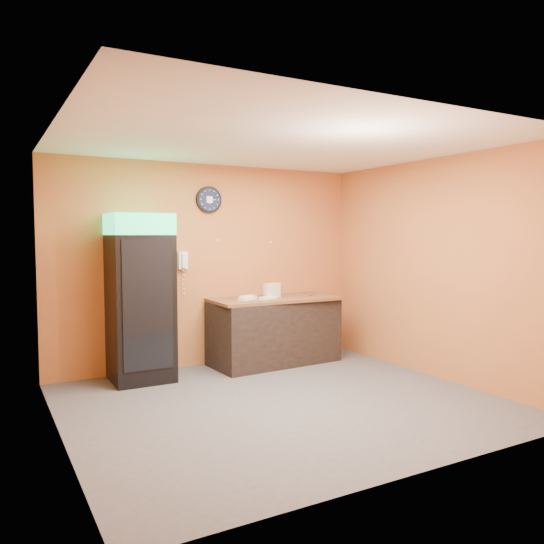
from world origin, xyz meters
TOP-DOWN VIEW (x-y plane):
  - floor at (0.00, 0.00)m, footprint 4.50×4.50m
  - back_wall at (0.00, 2.00)m, footprint 4.50×0.02m
  - left_wall at (-2.25, 0.00)m, footprint 0.02×4.00m
  - right_wall at (2.25, 0.00)m, footprint 0.02×4.00m
  - ceiling at (0.00, 0.00)m, footprint 4.50×4.00m
  - beverage_cooler at (-1.10, 1.60)m, footprint 0.73×0.75m
  - prep_counter at (0.80, 1.60)m, footprint 1.84×0.90m
  - wall_clock at (-0.04, 1.97)m, footprint 0.37×0.06m
  - wall_phone at (-0.43, 1.95)m, footprint 0.13×0.11m
  - butcher_paper at (0.80, 1.60)m, footprint 1.82×0.86m
  - sub_roll_stack at (0.74, 1.57)m, footprint 0.26×0.13m
  - wrapped_sandwich_left at (0.33, 1.52)m, footprint 0.29×0.20m
  - wrapped_sandwich_mid at (0.61, 1.45)m, footprint 0.27×0.15m
  - wrapped_sandwich_right at (0.43, 1.69)m, footprint 0.31×0.22m
  - kitchen_tool at (0.50, 1.63)m, footprint 0.07×0.07m

SIDE VIEW (x-z plane):
  - floor at x=0.00m, z-range 0.00..0.00m
  - prep_counter at x=0.80m, z-range 0.00..0.90m
  - butcher_paper at x=0.80m, z-range 0.90..0.94m
  - wrapped_sandwich_mid at x=0.61m, z-range 0.94..0.98m
  - wrapped_sandwich_left at x=0.33m, z-range 0.94..0.98m
  - wrapped_sandwich_right at x=0.43m, z-range 0.94..0.98m
  - kitchen_tool at x=0.50m, z-range 0.94..1.00m
  - beverage_cooler at x=-1.10m, z-range -0.02..2.06m
  - sub_roll_stack at x=0.74m, z-range 0.94..1.15m
  - back_wall at x=0.00m, z-range 0.00..2.80m
  - left_wall at x=-2.25m, z-range 0.00..2.80m
  - right_wall at x=2.25m, z-range 0.00..2.80m
  - wall_phone at x=-0.43m, z-range 1.36..1.60m
  - wall_clock at x=-0.04m, z-range 2.13..2.49m
  - ceiling at x=0.00m, z-range 2.79..2.81m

